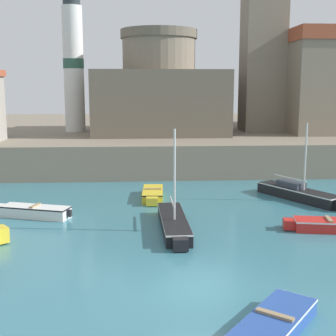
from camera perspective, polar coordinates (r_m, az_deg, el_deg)
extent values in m
plane|color=teal|center=(16.79, 3.24, -14.27)|extent=(200.00, 200.00, 0.00)
cube|color=gray|center=(53.79, -1.49, 4.01)|extent=(120.00, 40.00, 2.57)
cube|color=white|center=(25.89, -15.84, -5.15)|extent=(3.85, 2.14, 0.60)
cube|color=white|center=(26.98, -19.70, -4.75)|extent=(0.63, 0.70, 0.51)
cube|color=black|center=(25.83, -15.87, -4.60)|extent=(3.88, 2.16, 0.07)
cube|color=#997F5B|center=(25.81, -15.88, -4.43)|extent=(0.47, 0.92, 0.08)
cube|color=black|center=(24.97, -11.92, -5.42)|extent=(0.25, 0.25, 0.36)
cube|color=black|center=(29.80, 15.56, -3.08)|extent=(3.93, 5.63, 0.68)
cube|color=white|center=(29.74, 15.59, -2.52)|extent=(3.97, 5.68, 0.07)
cylinder|color=silver|center=(29.09, 16.42, 1.31)|extent=(0.10, 0.10, 4.06)
cylinder|color=silver|center=(30.09, 14.61, -1.19)|extent=(1.35, 2.30, 0.08)
cube|color=#333842|center=(30.07, 14.79, -1.92)|extent=(1.61, 1.93, 0.36)
cube|color=red|center=(23.94, 18.98, -6.61)|extent=(3.35, 1.72, 0.55)
cube|color=red|center=(23.60, 14.53, -6.62)|extent=(0.64, 0.74, 0.47)
cube|color=white|center=(23.87, 19.01, -6.07)|extent=(3.38, 1.74, 0.07)
cube|color=#997F5B|center=(23.85, 19.02, -5.89)|extent=(0.37, 1.03, 0.08)
cube|color=yellow|center=(22.16, -19.79, -7.63)|extent=(0.89, 0.91, 0.69)
cube|color=black|center=(22.93, 0.68, -6.71)|extent=(1.30, 5.74, 0.61)
cube|color=black|center=(19.97, 1.52, -9.27)|extent=(0.66, 0.55, 0.52)
cube|color=white|center=(22.86, 0.68, -6.07)|extent=(1.32, 5.79, 0.07)
cylinder|color=silver|center=(21.93, 0.80, -0.85)|extent=(0.10, 0.10, 4.32)
cylinder|color=silver|center=(23.39, 0.52, -4.20)|extent=(0.13, 2.57, 0.08)
cube|color=#284C9E|center=(14.26, 12.83, -18.05)|extent=(3.22, 3.56, 0.49)
cube|color=white|center=(14.17, 12.87, -17.32)|extent=(3.25, 3.60, 0.07)
cube|color=#997F5B|center=(14.13, 12.88, -17.03)|extent=(0.99, 0.85, 0.08)
cube|color=yellow|center=(29.09, -1.86, -3.16)|extent=(1.40, 3.31, 0.54)
cube|color=yellow|center=(27.24, -1.95, -4.08)|extent=(0.71, 0.59, 0.46)
cube|color=black|center=(29.04, -1.86, -2.72)|extent=(1.42, 3.35, 0.07)
cube|color=#997F5B|center=(29.02, -1.86, -2.56)|extent=(1.06, 0.25, 0.08)
cube|color=black|center=(30.78, -1.78, -2.33)|extent=(0.21, 0.21, 0.36)
cube|color=gray|center=(50.43, 17.49, 9.27)|extent=(8.55, 15.98, 8.16)
cube|color=#9E472D|center=(50.63, 17.78, 14.57)|extent=(8.72, 16.30, 1.20)
cube|color=gray|center=(46.35, 11.46, 12.92)|extent=(3.73, 3.73, 13.68)
cube|color=#685E4F|center=(44.50, -1.10, 8.08)|extent=(11.84, 11.84, 5.66)
cylinder|color=gray|center=(44.48, -1.11, 9.96)|extent=(6.72, 6.72, 8.58)
cylinder|color=#685E4F|center=(44.72, -1.13, 15.98)|extent=(7.05, 7.05, 0.80)
cylinder|color=silver|center=(45.81, -11.42, 11.65)|extent=(1.88, 1.88, 11.58)
cylinder|color=#2D5647|center=(45.84, -11.45, 12.37)|extent=(1.94, 1.94, 0.90)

